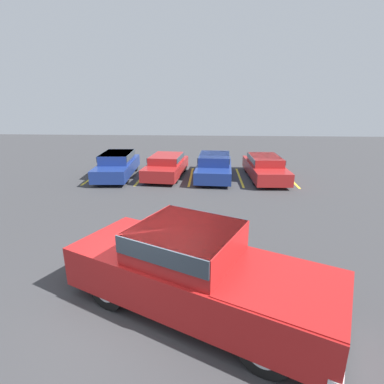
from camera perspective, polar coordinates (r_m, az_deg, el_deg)
ground_plane at (r=6.74m, az=-8.12°, el=-21.35°), size 60.00×60.00×0.00m
stall_stripe_a at (r=17.87m, az=-17.83°, el=3.06°), size 0.12×4.11×0.01m
stall_stripe_b at (r=17.09m, az=-9.31°, el=3.05°), size 0.12×4.11×0.01m
stall_stripe_c at (r=16.73m, az=-0.20°, el=2.96°), size 0.12×4.11×0.01m
stall_stripe_d at (r=16.79m, az=9.06°, el=2.80°), size 0.12×4.11×0.01m
stall_stripe_e at (r=17.29m, az=18.02°, el=2.57°), size 0.12×4.11×0.01m
pickup_truck at (r=6.22m, az=1.25°, el=-14.79°), size 5.82×4.22×1.78m
parked_sedan_a at (r=17.13m, az=-14.03°, el=5.20°), size 2.00×4.76×1.33m
parked_sedan_b at (r=16.72m, az=-4.88°, el=5.13°), size 2.15×4.44×1.20m
parked_sedan_c at (r=16.52m, az=4.26°, el=5.11°), size 2.07×4.76×1.27m
parked_sedan_d at (r=16.76m, az=13.70°, el=4.73°), size 1.89×4.85×1.20m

